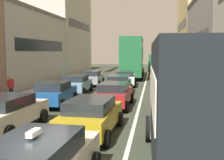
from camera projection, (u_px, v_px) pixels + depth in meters
The scene contains 17 objects.
sidewalk_left at pixel (54, 87), 26.31m from camera, with size 2.60×64.00×0.14m, color #A8A8A8.
lane_stripe_left at pixel (106, 88), 25.58m from camera, with size 0.16×60.00×0.01m, color silver.
lane_stripe_right at pixel (144, 89), 25.09m from camera, with size 0.16×60.00×0.01m, color silver.
building_row_left at pixel (16, 30), 29.67m from camera, with size 7.20×43.90×13.52m.
removalist_box_truck at pixel (199, 105), 7.23m from camera, with size 2.87×7.76×3.58m.
sedan_centre_lane_second at pixel (91, 115), 11.26m from camera, with size 2.21×4.37×1.49m.
wagon_left_lane_second at pixel (7, 112), 11.90m from camera, with size 2.25×4.39×1.49m.
hatchback_centre_lane_third at pixel (114, 94), 16.94m from camera, with size 2.13×4.34×1.49m.
sedan_left_lane_third at pixel (54, 93), 17.40m from camera, with size 2.18×4.36×1.49m.
coupe_centre_lane_fourth at pixel (119, 84), 22.12m from camera, with size 2.18×4.36×1.49m.
sedan_left_lane_fourth at pixel (76, 84), 22.45m from camera, with size 2.18×4.36×1.49m.
sedan_centre_lane_fifth at pixel (125, 78), 27.35m from camera, with size 2.24×4.39×1.49m.
sedan_left_lane_fifth at pixel (92, 77), 27.78m from camera, with size 2.20×4.37×1.49m.
sedan_right_lane_behind_truck at pixel (172, 101), 14.58m from camera, with size 2.12×4.33×1.49m.
bus_mid_queue_primary at pixel (133, 56), 35.73m from camera, with size 2.98×10.55×5.06m.
bus_far_queue_secondary at pixel (158, 61), 48.46m from camera, with size 3.17×10.60×2.90m.
pedestrian_near_kerb at pixel (11, 86), 19.56m from camera, with size 0.54×0.34×1.66m.
Camera 1 is at (2.53, -5.03, 3.34)m, focal length 44.91 mm.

